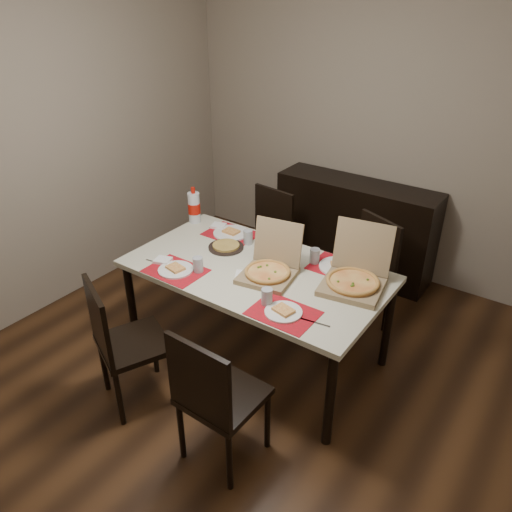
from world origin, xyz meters
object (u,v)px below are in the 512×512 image
object	(u,v)px
chair_far_right	(365,270)
dip_bowl	(289,258)
chair_near_left	(121,340)
sideboard	(354,228)
chair_near_right	(215,395)
dining_table	(256,277)
pizza_box_center	(269,269)
chair_far_left	(265,237)
soda_bottle	(194,207)

from	to	relation	value
chair_far_right	dip_bowl	size ratio (longest dim) A/B	8.10
chair_near_left	dip_bowl	xyz separation A→B (m)	(0.54, 1.12, 0.25)
sideboard	chair_near_right	xyz separation A→B (m)	(0.34, -2.51, 0.06)
dining_table	pizza_box_center	distance (m)	0.18
chair_far_left	dip_bowl	size ratio (longest dim) A/B	8.10
dining_table	chair_near_right	bearing A→B (deg)	-68.05
sideboard	pizza_box_center	size ratio (longest dim) A/B	3.46
dining_table	chair_near_left	xyz separation A→B (m)	(-0.42, -0.89, -0.17)
chair_near_left	dip_bowl	distance (m)	1.27
sideboard	soda_bottle	xyz separation A→B (m)	(-0.89, -1.24, 0.43)
dining_table	pizza_box_center	bearing A→B (deg)	-11.55
chair_near_left	chair_far_left	distance (m)	1.72
dip_bowl	chair_far_right	bearing A→B (deg)	58.03
dining_table	chair_far_left	size ratio (longest dim) A/B	1.94
sideboard	soda_bottle	size ratio (longest dim) A/B	4.96
sideboard	dip_bowl	bearing A→B (deg)	-85.96
chair_near_right	dining_table	bearing A→B (deg)	111.95
chair_near_right	soda_bottle	bearing A→B (deg)	134.27
dining_table	chair_near_left	bearing A→B (deg)	-115.16
pizza_box_center	soda_bottle	distance (m)	1.06
chair_near_right	chair_near_left	bearing A→B (deg)	177.53
chair_far_left	dip_bowl	world-z (taller)	chair_far_left
chair_far_right	dining_table	bearing A→B (deg)	-120.79
sideboard	chair_far_right	size ratio (longest dim) A/B	1.61
chair_far_right	dip_bowl	bearing A→B (deg)	-121.97
chair_near_left	chair_far_right	world-z (taller)	same
dining_table	dip_bowl	bearing A→B (deg)	62.23
chair_near_right	pizza_box_center	world-z (taller)	pizza_box_center
dining_table	dip_bowl	size ratio (longest dim) A/B	15.68
chair_near_right	soda_bottle	xyz separation A→B (m)	(-1.23, 1.26, 0.37)
chair_far_left	dip_bowl	distance (m)	0.89
pizza_box_center	chair_near_right	bearing A→B (deg)	-74.87
chair_near_right	chair_far_right	xyz separation A→B (m)	(0.11, 1.73, 0.00)
chair_near_right	chair_far_right	bearing A→B (deg)	86.44
dip_bowl	sideboard	bearing A→B (deg)	94.04
chair_far_left	pizza_box_center	xyz separation A→B (m)	(0.62, -0.86, 0.29)
chair_near_right	sideboard	bearing A→B (deg)	97.82
soda_bottle	chair_far_right	bearing A→B (deg)	19.23
chair_far_left	soda_bottle	distance (m)	0.72
chair_far_right	soda_bottle	world-z (taller)	soda_bottle
dining_table	chair_far_left	world-z (taller)	chair_far_left
dip_bowl	soda_bottle	bearing A→B (deg)	173.91
dining_table	chair_near_right	size ratio (longest dim) A/B	1.94
sideboard	chair_near_left	bearing A→B (deg)	-100.22
dining_table	chair_far_right	world-z (taller)	chair_far_right
dip_bowl	dining_table	bearing A→B (deg)	-117.77
soda_bottle	dining_table	bearing A→B (deg)	-21.53
pizza_box_center	dip_bowl	bearing A→B (deg)	91.44
chair_far_left	chair_far_right	bearing A→B (deg)	-1.35
pizza_box_center	soda_bottle	bearing A→B (deg)	159.72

